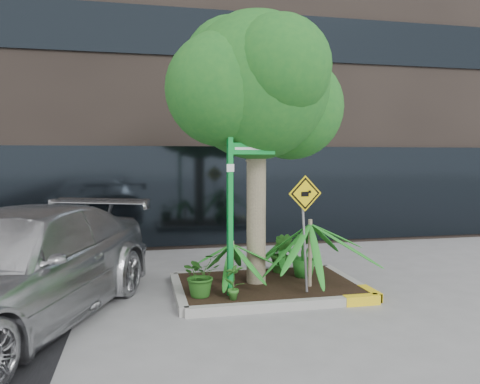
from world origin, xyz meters
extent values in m
plane|color=gray|center=(0.00, 0.00, 0.00)|extent=(80.00, 80.00, 0.00)
cube|color=#2D2621|center=(0.50, 8.50, 7.50)|extent=(18.00, 8.00, 15.00)
cube|color=#9E9E99|center=(0.20, 1.40, 0.07)|extent=(3.20, 0.15, 0.15)
cube|color=#9E9E99|center=(0.20, -0.80, 0.07)|extent=(3.20, 0.15, 0.15)
cube|color=#9E9E99|center=(-1.40, 0.30, 0.07)|extent=(0.15, 2.20, 0.15)
cube|color=#9E9E99|center=(1.80, 0.30, 0.07)|extent=(0.15, 2.20, 0.15)
cube|color=yellow|center=(1.50, -0.80, 0.07)|extent=(0.60, 0.17, 0.15)
cube|color=black|center=(0.20, 0.30, 0.12)|extent=(3.05, 2.05, 0.06)
cylinder|color=tan|center=(0.01, 0.38, 1.62)|extent=(0.34, 0.34, 3.23)
cylinder|color=tan|center=(0.12, 0.38, 2.80)|extent=(0.61, 0.17, 1.05)
sphere|color=#1B6020|center=(0.01, 0.38, 3.66)|extent=(2.59, 2.59, 2.59)
sphere|color=#1B6020|center=(0.77, 0.71, 3.34)|extent=(1.94, 1.94, 1.94)
sphere|color=#1B6020|center=(-0.63, 0.17, 3.56)|extent=(1.94, 1.94, 1.94)
sphere|color=#1B6020|center=(0.23, -0.26, 3.88)|extent=(1.72, 1.72, 1.72)
sphere|color=#1B6020|center=(-0.31, 0.92, 4.09)|extent=(1.83, 1.83, 1.83)
cylinder|color=tan|center=(0.87, -0.07, 0.74)|extent=(0.07, 0.07, 1.18)
cylinder|color=tan|center=(-0.47, 0.19, 0.55)|extent=(0.07, 0.07, 0.81)
cylinder|color=tan|center=(0.74, 1.20, 0.47)|extent=(0.07, 0.07, 0.63)
imported|color=silver|center=(-3.80, -0.68, 0.83)|extent=(4.31, 6.19, 1.66)
imported|color=#225719|center=(-1.07, -0.25, 0.51)|extent=(0.88, 0.88, 0.72)
imported|color=#237021|center=(1.00, 0.58, 0.57)|extent=(0.66, 0.66, 0.84)
imported|color=#2E7022|center=(-0.59, -0.55, 0.44)|extent=(0.38, 0.38, 0.59)
imported|color=#215919|center=(0.67, 0.97, 0.54)|extent=(0.60, 0.60, 0.79)
cube|color=#0D9232|center=(-0.60, -0.30, 1.46)|extent=(0.10, 0.10, 2.92)
cube|color=#0D9232|center=(-0.21, -0.23, 2.56)|extent=(0.81, 0.16, 0.19)
cube|color=#0D9232|center=(-0.67, 0.09, 2.76)|extent=(0.16, 0.81, 0.19)
cube|color=white|center=(-0.21, -0.25, 2.56)|extent=(0.62, 0.11, 0.04)
cube|color=white|center=(-0.68, 0.09, 2.76)|extent=(0.11, 0.62, 0.04)
cube|color=white|center=(-0.60, -0.35, 2.24)|extent=(0.12, 0.03, 0.13)
cylinder|color=slate|center=(0.67, -0.32, 1.05)|extent=(0.08, 0.27, 1.79)
cube|color=yellow|center=(0.67, -0.34, 1.81)|extent=(0.60, 0.10, 0.60)
cube|color=black|center=(0.67, -0.35, 1.81)|extent=(0.53, 0.08, 0.54)
cube|color=yellow|center=(0.67, -0.35, 1.81)|extent=(0.45, 0.06, 0.46)
cube|color=black|center=(0.66, -0.36, 1.80)|extent=(0.14, 0.02, 0.08)
camera|label=1|loc=(-2.04, -7.71, 2.41)|focal=35.00mm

